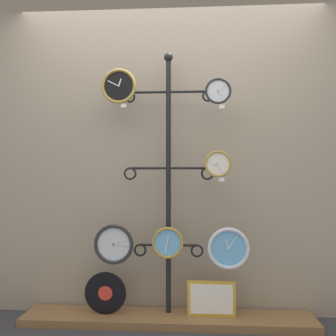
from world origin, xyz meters
The scene contains 14 objects.
shop_wall centered at (0.00, 0.57, 1.40)m, with size 4.40×0.04×2.80m.
low_shelf centered at (0.00, 0.35, 0.03)m, with size 2.20×0.36×0.06m.
display_stand centered at (0.00, 0.41, 0.69)m, with size 0.70×0.40×2.08m.
clock_top_left centered at (-0.37, 0.32, 1.80)m, with size 0.27×0.04×0.27m.
clock_top_right centered at (0.38, 0.32, 1.75)m, with size 0.20×0.04×0.20m.
clock_middle_right centered at (0.38, 0.33, 1.20)m, with size 0.20×0.04×0.20m.
clock_bottom_left centered at (-0.41, 0.31, 0.60)m, with size 0.30×0.04×0.30m.
clock_bottom_center centered at (0.00, 0.33, 0.61)m, with size 0.24×0.04×0.24m.
clock_bottom_right centered at (0.45, 0.30, 0.58)m, with size 0.31×0.04×0.31m.
vinyl_record centered at (-0.48, 0.33, 0.22)m, with size 0.32×0.01×0.32m.
picture_frame centered at (0.33, 0.34, 0.19)m, with size 0.36×0.02×0.26m.
price_tag_upper centered at (-0.34, 0.32, 1.65)m, with size 0.04×0.00×0.03m.
price_tag_mid centered at (0.41, 0.31, 1.63)m, with size 0.04×0.00×0.03m.
price_tag_lower centered at (0.41, 0.32, 1.09)m, with size 0.04×0.00×0.03m.
Camera 1 is at (0.21, -2.64, 1.10)m, focal length 42.00 mm.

